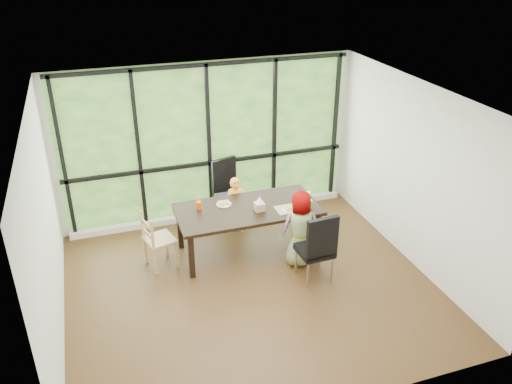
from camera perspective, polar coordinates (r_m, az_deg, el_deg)
ground at (r=7.45m, az=-0.60°, el=-10.31°), size 5.00×5.00×0.00m
back_wall at (r=8.71m, az=-5.26°, el=5.45°), size 5.00×0.00×5.00m
foliage_backdrop at (r=8.69m, az=-5.23°, el=5.41°), size 4.80×0.02×2.65m
window_mullions at (r=8.66m, az=-5.16°, el=5.32°), size 4.80×0.06×2.65m
window_sill at (r=9.17m, az=-4.78°, el=-2.36°), size 4.80×0.12×0.10m
dining_table at (r=8.03m, az=-0.91°, el=-4.11°), size 2.19×1.10×0.75m
chair_window_leather at (r=8.81m, az=-2.85°, el=0.03°), size 0.57×0.57×1.08m
chair_interior_leather at (r=7.37m, az=6.47°, el=-5.88°), size 0.48×0.48×1.08m
chair_end_beech at (r=7.76m, az=-10.52°, el=-5.14°), size 0.49×0.51×0.90m
child_toddler at (r=8.50m, az=-2.20°, el=-1.47°), size 0.38×0.28×0.96m
child_older at (r=7.65m, az=4.99°, el=-4.02°), size 0.63×0.47×1.19m
placemat at (r=7.83m, az=3.65°, el=-1.86°), size 0.40×0.29×0.01m
plate_far at (r=7.95m, az=-3.54°, el=-1.35°), size 0.23×0.23×0.01m
plate_near at (r=7.81m, az=3.66°, el=-1.92°), size 0.21×0.21×0.01m
orange_cup at (r=7.83m, az=-6.30°, el=-1.47°), size 0.08×0.08×0.12m
green_cup at (r=7.86m, az=5.91°, el=-1.32°), size 0.08×0.08×0.13m
white_mug at (r=8.20m, az=5.78°, el=-0.27°), size 0.08×0.08×0.08m
tissue_box at (r=7.75m, az=0.39°, el=-1.62°), size 0.14×0.14×0.12m
crepe_rolls_far at (r=7.94m, az=-3.54°, el=-1.19°), size 0.20×0.12×0.04m
crepe_rolls_near at (r=7.80m, az=3.67°, el=-1.76°), size 0.15×0.12×0.04m
straw_white at (r=7.79m, az=-6.34°, el=-0.81°), size 0.01×0.04×0.20m
straw_pink at (r=7.81m, az=5.95°, el=-0.64°), size 0.01×0.04×0.20m
tissue at (r=7.70m, az=0.39°, el=-0.85°), size 0.12×0.12×0.11m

